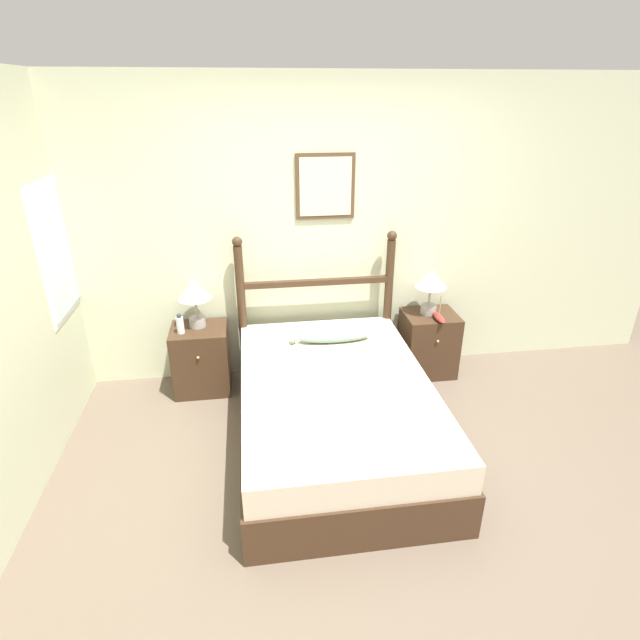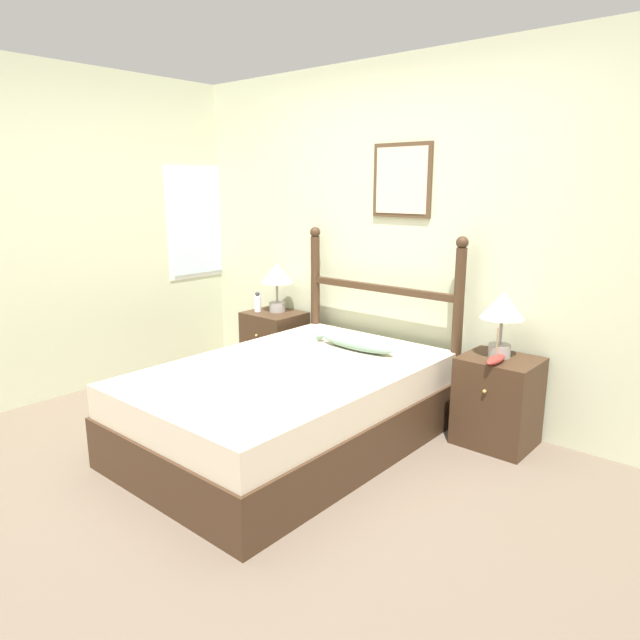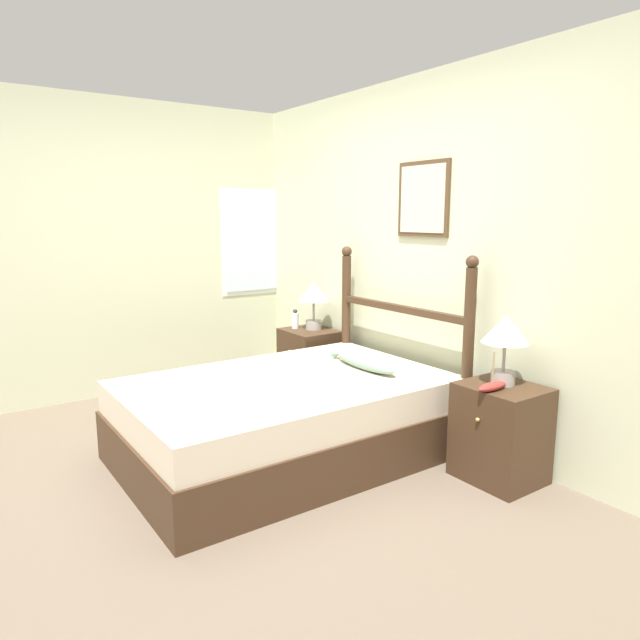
{
  "view_description": "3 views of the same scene",
  "coord_description": "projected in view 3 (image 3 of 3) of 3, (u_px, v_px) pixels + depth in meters",
  "views": [
    {
      "loc": [
        -0.65,
        -2.41,
        2.4
      ],
      "look_at": [
        -0.16,
        0.98,
        0.82
      ],
      "focal_mm": 28.0,
      "sensor_mm": 36.0,
      "label": 1
    },
    {
      "loc": [
        2.3,
        -1.91,
        1.66
      ],
      "look_at": [
        -0.15,
        0.94,
        0.76
      ],
      "focal_mm": 32.0,
      "sensor_mm": 36.0,
      "label": 2
    },
    {
      "loc": [
        2.94,
        -1.27,
        1.57
      ],
      "look_at": [
        -0.2,
        0.93,
        0.87
      ],
      "focal_mm": 32.0,
      "sensor_mm": 36.0,
      "label": 3
    }
  ],
  "objects": [
    {
      "name": "table_lamp_right",
      "position": [
        505.0,
        334.0,
        3.33
      ],
      "size": [
        0.28,
        0.28,
        0.42
      ],
      "color": "gray",
      "rests_on": "nightstand_right"
    },
    {
      "name": "ground_plane",
      "position": [
        211.0,
        485.0,
        3.37
      ],
      "size": [
        16.0,
        16.0,
        0.0
      ],
      "primitive_type": "plane",
      "color": "brown"
    },
    {
      "name": "nightstand_left",
      "position": [
        310.0,
        362.0,
        5.05
      ],
      "size": [
        0.47,
        0.43,
        0.58
      ],
      "color": "#3D2819",
      "rests_on": "ground_plane"
    },
    {
      "name": "fish_pillow",
      "position": [
        364.0,
        362.0,
        3.95
      ],
      "size": [
        0.65,
        0.14,
        0.1
      ],
      "color": "gray",
      "rests_on": "bed"
    },
    {
      "name": "bottle",
      "position": [
        295.0,
        320.0,
        5.05
      ],
      "size": [
        0.06,
        0.06,
        0.17
      ],
      "color": "white",
      "rests_on": "nightstand_left"
    },
    {
      "name": "wall_left",
      "position": [
        104.0,
        251.0,
        4.86
      ],
      "size": [
        0.08,
        6.4,
        2.55
      ],
      "color": "beige",
      "rests_on": "ground_plane"
    },
    {
      "name": "model_boat",
      "position": [
        492.0,
        386.0,
        3.26
      ],
      "size": [
        0.07,
        0.23,
        0.23
      ],
      "color": "maroon",
      "rests_on": "nightstand_right"
    },
    {
      "name": "headboard",
      "position": [
        400.0,
        333.0,
        4.21
      ],
      "size": [
        1.38,
        0.08,
        1.32
      ],
      "color": "#3D2819",
      "rests_on": "ground_plane"
    },
    {
      "name": "table_lamp_left",
      "position": [
        314.0,
        295.0,
        4.97
      ],
      "size": [
        0.28,
        0.28,
        0.42
      ],
      "color": "gray",
      "rests_on": "nightstand_left"
    },
    {
      "name": "bed",
      "position": [
        286.0,
        419.0,
        3.74
      ],
      "size": [
        1.37,
        2.06,
        0.52
      ],
      "color": "#3D2819",
      "rests_on": "ground_plane"
    },
    {
      "name": "nightstand_right",
      "position": [
        500.0,
        433.0,
        3.41
      ],
      "size": [
        0.47,
        0.43,
        0.58
      ],
      "color": "#3D2819",
      "rests_on": "ground_plane"
    },
    {
      "name": "wall_back",
      "position": [
        427.0,
        257.0,
        4.11
      ],
      "size": [
        6.4,
        0.08,
        2.55
      ],
      "color": "beige",
      "rests_on": "ground_plane"
    }
  ]
}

